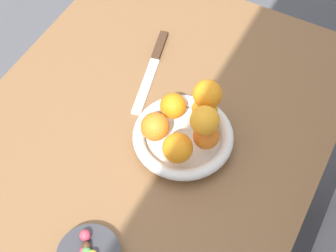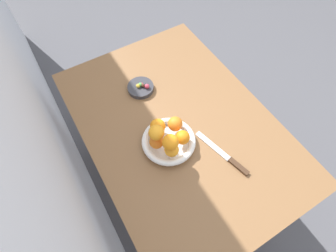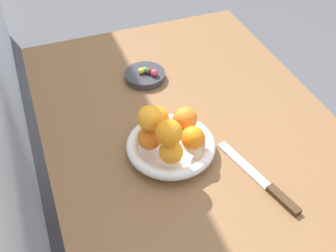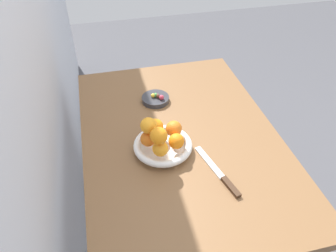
{
  "view_description": "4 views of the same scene",
  "coord_description": "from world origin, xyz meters",
  "px_view_note": "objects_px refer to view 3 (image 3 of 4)",
  "views": [
    {
      "loc": [
        0.49,
        0.34,
        1.68
      ],
      "look_at": [
        -0.04,
        0.06,
        0.82
      ],
      "focal_mm": 55.0,
      "sensor_mm": 36.0,
      "label": 1
    },
    {
      "loc": [
        -0.49,
        0.34,
        1.69
      ],
      "look_at": [
        -0.03,
        0.07,
        0.82
      ],
      "focal_mm": 28.0,
      "sensor_mm": 36.0,
      "label": 2
    },
    {
      "loc": [
        -0.73,
        0.34,
        1.5
      ],
      "look_at": [
        -0.04,
        0.08,
        0.81
      ],
      "focal_mm": 45.0,
      "sensor_mm": 36.0,
      "label": 3
    },
    {
      "loc": [
        -0.92,
        0.27,
        1.6
      ],
      "look_at": [
        -0.05,
        0.06,
        0.84
      ],
      "focal_mm": 35.0,
      "sensor_mm": 36.0,
      "label": 4
    }
  ],
  "objects_px": {
    "orange_1": "(171,152)",
    "orange_3": "(185,119)",
    "dining_table": "(191,151)",
    "orange_4": "(156,118)",
    "orange_2": "(193,138)",
    "candy_ball_4": "(149,71)",
    "orange_5": "(150,118)",
    "candy_ball_0": "(145,70)",
    "orange_0": "(149,138)",
    "candy_ball_2": "(147,70)",
    "candy_ball_1": "(141,71)",
    "candy_ball_3": "(154,73)",
    "orange_6": "(169,133)",
    "knife": "(264,182)",
    "candy_dish": "(145,76)",
    "fruit_bowl": "(171,147)"
  },
  "relations": [
    {
      "from": "orange_0",
      "to": "orange_4",
      "type": "xyz_separation_m",
      "value": [
        0.06,
        -0.04,
        0.0
      ]
    },
    {
      "from": "candy_dish",
      "to": "orange_3",
      "type": "distance_m",
      "value": 0.29
    },
    {
      "from": "candy_dish",
      "to": "candy_ball_2",
      "type": "relative_size",
      "value": 8.41
    },
    {
      "from": "dining_table",
      "to": "orange_0",
      "type": "relative_size",
      "value": 19.67
    },
    {
      "from": "orange_0",
      "to": "candy_ball_3",
      "type": "bearing_deg",
      "value": -21.33
    },
    {
      "from": "orange_0",
      "to": "orange_2",
      "type": "xyz_separation_m",
      "value": [
        -0.04,
        -0.1,
        0.0
      ]
    },
    {
      "from": "candy_ball_1",
      "to": "candy_ball_2",
      "type": "relative_size",
      "value": 1.3
    },
    {
      "from": "orange_6",
      "to": "candy_ball_1",
      "type": "relative_size",
      "value": 3.24
    },
    {
      "from": "orange_1",
      "to": "orange_5",
      "type": "distance_m",
      "value": 0.09
    },
    {
      "from": "candy_dish",
      "to": "fruit_bowl",
      "type": "bearing_deg",
      "value": 173.32
    },
    {
      "from": "orange_1",
      "to": "knife",
      "type": "distance_m",
      "value": 0.23
    },
    {
      "from": "candy_ball_3",
      "to": "knife",
      "type": "bearing_deg",
      "value": -166.89
    },
    {
      "from": "fruit_bowl",
      "to": "orange_2",
      "type": "height_order",
      "value": "orange_2"
    },
    {
      "from": "candy_ball_0",
      "to": "knife",
      "type": "xyz_separation_m",
      "value": [
        -0.48,
        -0.13,
        -0.03
      ]
    },
    {
      "from": "dining_table",
      "to": "orange_0",
      "type": "bearing_deg",
      "value": 113.86
    },
    {
      "from": "knife",
      "to": "candy_ball_1",
      "type": "bearing_deg",
      "value": 16.14
    },
    {
      "from": "dining_table",
      "to": "candy_dish",
      "type": "height_order",
      "value": "candy_dish"
    },
    {
      "from": "orange_1",
      "to": "orange_2",
      "type": "height_order",
      "value": "orange_2"
    },
    {
      "from": "orange_1",
      "to": "candy_ball_4",
      "type": "distance_m",
      "value": 0.37
    },
    {
      "from": "fruit_bowl",
      "to": "orange_1",
      "type": "xyz_separation_m",
      "value": [
        -0.06,
        0.02,
        0.05
      ]
    },
    {
      "from": "fruit_bowl",
      "to": "candy_ball_4",
      "type": "height_order",
      "value": "same"
    },
    {
      "from": "fruit_bowl",
      "to": "candy_ball_1",
      "type": "distance_m",
      "value": 0.32
    },
    {
      "from": "orange_2",
      "to": "orange_3",
      "type": "bearing_deg",
      "value": -6.34
    },
    {
      "from": "candy_dish",
      "to": "orange_4",
      "type": "distance_m",
      "value": 0.27
    },
    {
      "from": "orange_5",
      "to": "orange_6",
      "type": "height_order",
      "value": "orange_6"
    },
    {
      "from": "orange_1",
      "to": "orange_4",
      "type": "relative_size",
      "value": 0.89
    },
    {
      "from": "orange_2",
      "to": "candy_ball_3",
      "type": "distance_m",
      "value": 0.33
    },
    {
      "from": "candy_ball_1",
      "to": "knife",
      "type": "bearing_deg",
      "value": -163.86
    },
    {
      "from": "orange_2",
      "to": "orange_5",
      "type": "bearing_deg",
      "value": 65.77
    },
    {
      "from": "orange_3",
      "to": "orange_4",
      "type": "height_order",
      "value": "orange_4"
    },
    {
      "from": "orange_5",
      "to": "candy_ball_1",
      "type": "distance_m",
      "value": 0.33
    },
    {
      "from": "orange_6",
      "to": "candy_ball_2",
      "type": "height_order",
      "value": "orange_6"
    },
    {
      "from": "orange_5",
      "to": "candy_ball_0",
      "type": "distance_m",
      "value": 0.33
    },
    {
      "from": "orange_1",
      "to": "orange_3",
      "type": "xyz_separation_m",
      "value": [
        0.09,
        -0.07,
        0.0
      ]
    },
    {
      "from": "orange_3",
      "to": "candy_ball_0",
      "type": "distance_m",
      "value": 0.29
    },
    {
      "from": "orange_2",
      "to": "candy_ball_3",
      "type": "relative_size",
      "value": 2.63
    },
    {
      "from": "candy_ball_0",
      "to": "orange_4",
      "type": "bearing_deg",
      "value": 168.11
    },
    {
      "from": "dining_table",
      "to": "knife",
      "type": "height_order",
      "value": "knife"
    },
    {
      "from": "orange_2",
      "to": "fruit_bowl",
      "type": "bearing_deg",
      "value": 51.46
    },
    {
      "from": "orange_4",
      "to": "orange_5",
      "type": "distance_m",
      "value": 0.08
    },
    {
      "from": "orange_2",
      "to": "orange_5",
      "type": "relative_size",
      "value": 0.97
    },
    {
      "from": "candy_ball_3",
      "to": "knife",
      "type": "distance_m",
      "value": 0.47
    },
    {
      "from": "candy_ball_3",
      "to": "candy_ball_2",
      "type": "bearing_deg",
      "value": 27.08
    },
    {
      "from": "dining_table",
      "to": "orange_4",
      "type": "bearing_deg",
      "value": 93.42
    },
    {
      "from": "knife",
      "to": "fruit_bowl",
      "type": "bearing_deg",
      "value": 44.74
    },
    {
      "from": "orange_0",
      "to": "candy_ball_1",
      "type": "xyz_separation_m",
      "value": [
        0.31,
        -0.08,
        -0.04
      ]
    },
    {
      "from": "orange_6",
      "to": "candy_ball_4",
      "type": "bearing_deg",
      "value": -11.26
    },
    {
      "from": "orange_2",
      "to": "candy_ball_4",
      "type": "bearing_deg",
      "value": -0.68
    },
    {
      "from": "orange_0",
      "to": "candy_ball_2",
      "type": "distance_m",
      "value": 0.33
    },
    {
      "from": "knife",
      "to": "candy_ball_3",
      "type": "bearing_deg",
      "value": 13.11
    }
  ]
}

